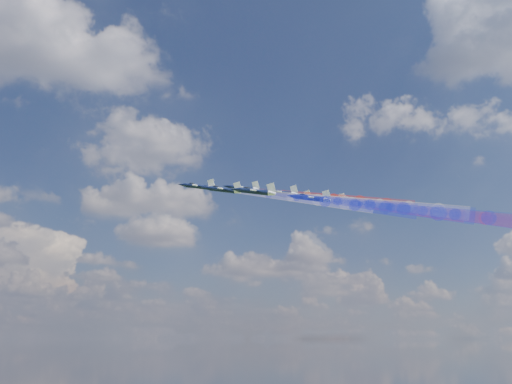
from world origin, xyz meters
name	(u,v)px	position (x,y,z in m)	size (l,w,h in m)	color
jet_lead	(198,186)	(-16.04, -14.07, 137.20)	(10.79, 13.49, 3.60)	black
trail_lead	(291,197)	(9.18, -31.53, 131.66)	(4.50, 50.42, 4.50)	white
jet_inner_left	(223,190)	(-12.03, -29.30, 132.61)	(10.79, 13.49, 3.60)	black
trail_inner_left	(325,201)	(13.18, -46.77, 127.07)	(4.50, 50.42, 4.50)	#1B25E9
jet_inner_right	(242,188)	(0.01, -11.75, 138.75)	(10.79, 13.49, 3.60)	black
trail_inner_right	(334,198)	(25.23, -29.21, 133.21)	(4.50, 50.42, 4.50)	red
jet_outer_left	(255,191)	(-7.74, -45.94, 128.26)	(10.79, 13.49, 3.60)	black
trail_outer_left	(370,204)	(17.48, -63.40, 122.72)	(4.50, 50.42, 4.50)	#1B25E9
jet_center_third	(280,193)	(7.32, -27.09, 133.97)	(10.79, 13.49, 3.60)	black
trail_center_third	(380,204)	(32.54, -44.56, 128.43)	(4.50, 50.42, 4.50)	white
jet_outer_right	(294,197)	(19.55, -10.83, 137.55)	(10.79, 13.49, 3.60)	black
trail_outer_right	(385,207)	(44.77, -28.29, 132.01)	(4.50, 50.42, 4.50)	red
jet_rear_left	(310,198)	(10.31, -43.24, 128.59)	(10.79, 13.49, 3.60)	black
trail_rear_left	(423,211)	(35.53, -60.70, 123.05)	(4.50, 50.42, 4.50)	#1B25E9
jet_rear_right	(328,200)	(24.48, -26.69, 132.98)	(10.79, 13.49, 3.60)	black
trail_rear_right	(427,212)	(49.70, -44.15, 127.45)	(4.50, 50.42, 4.50)	red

